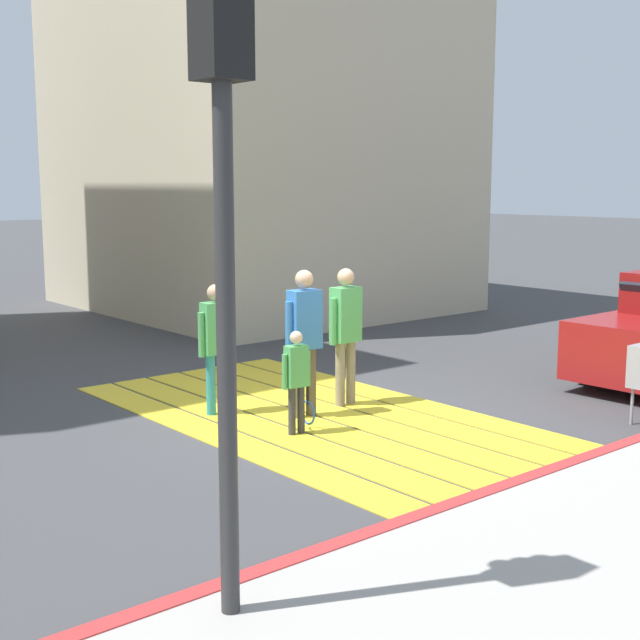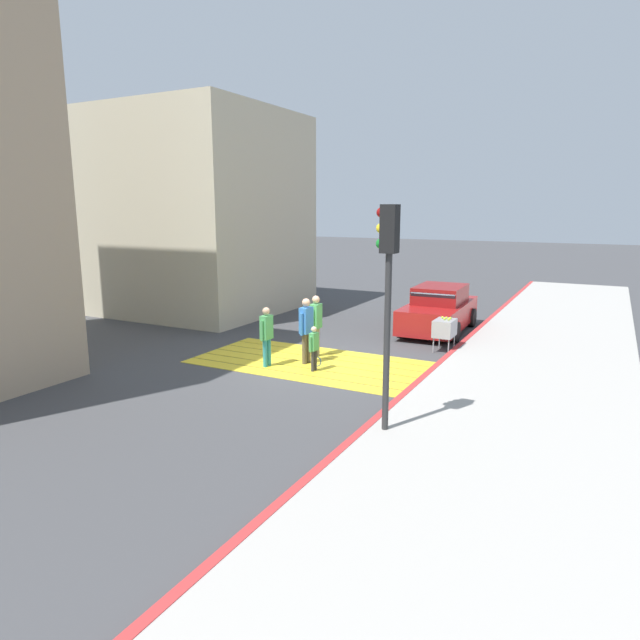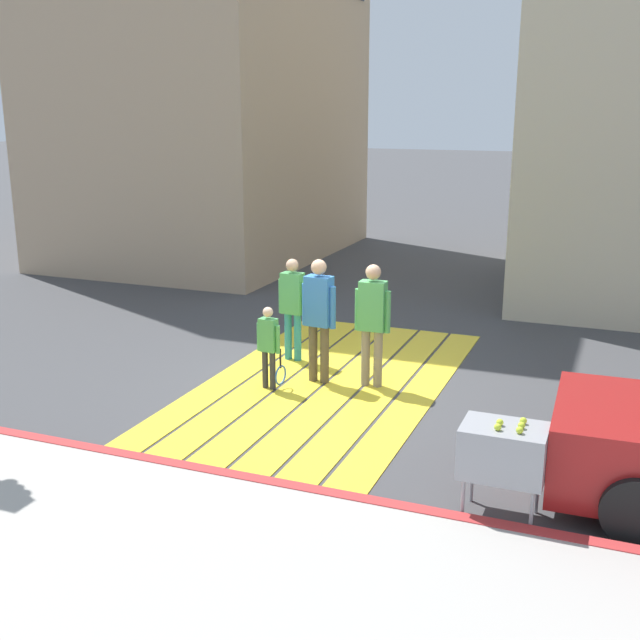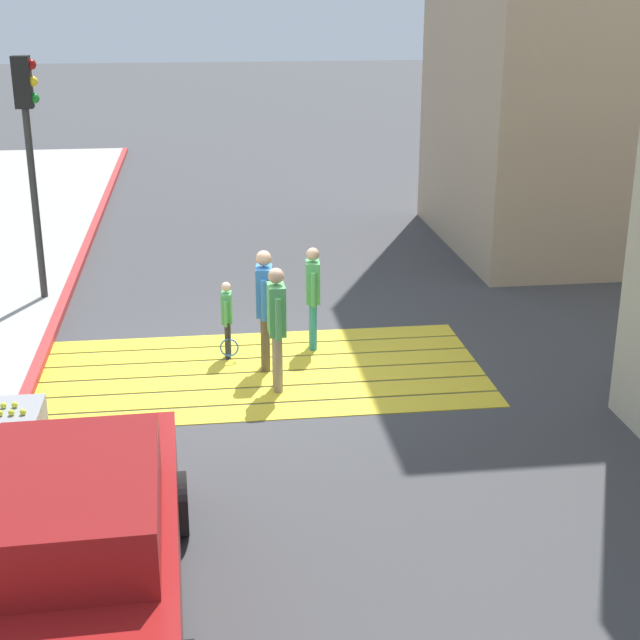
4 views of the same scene
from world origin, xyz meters
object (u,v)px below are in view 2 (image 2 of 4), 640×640
traffic_light_corner (387,274)px  pedestrian_adult_trailing (267,332)px  pedestrian_adult_lead (316,321)px  tennis_ball_cart (445,328)px  pedestrian_adult_side (306,326)px  car_parked_near_curb (439,310)px  pedestrian_child_with_racket (314,346)px

traffic_light_corner → pedestrian_adult_trailing: 5.65m
traffic_light_corner → pedestrian_adult_lead: (3.75, -4.32, -2.01)m
pedestrian_adult_lead → pedestrian_adult_trailing: 1.66m
traffic_light_corner → tennis_ball_cart: size_ratio=4.17×
pedestrian_adult_side → traffic_light_corner: bearing=135.6°
traffic_light_corner → pedestrian_adult_lead: traffic_light_corner is taller
car_parked_near_curb → pedestrian_adult_trailing: pedestrian_adult_trailing is taller
car_parked_near_curb → pedestrian_child_with_racket: car_parked_near_curb is taller
pedestrian_child_with_racket → pedestrian_adult_trailing: bearing=9.4°
pedestrian_child_with_racket → pedestrian_adult_side: bearing=-45.3°
pedestrian_adult_lead → pedestrian_adult_side: (-0.11, 0.76, 0.02)m
car_parked_near_curb → pedestrian_adult_side: bearing=69.9°
car_parked_near_curb → pedestrian_adult_side: 6.00m
pedestrian_adult_trailing → traffic_light_corner: bearing=147.6°
tennis_ball_cart → pedestrian_adult_trailing: size_ratio=0.63×
car_parked_near_curb → pedestrian_adult_side: size_ratio=2.41×
car_parked_near_curb → traffic_light_corner: traffic_light_corner is taller
pedestrian_child_with_racket → car_parked_near_curb: bearing=-104.0°
car_parked_near_curb → tennis_ball_cart: 2.71m
pedestrian_adult_side → pedestrian_child_with_racket: bearing=134.7°
pedestrian_adult_side → pedestrian_adult_trailing: bearing=43.6°
traffic_light_corner → pedestrian_child_with_racket: traffic_light_corner is taller
pedestrian_adult_lead → pedestrian_child_with_racket: bearing=116.2°
pedestrian_adult_trailing → pedestrian_adult_lead: bearing=-114.2°
pedestrian_adult_trailing → pedestrian_adult_side: 1.09m
tennis_ball_cart → pedestrian_adult_trailing: pedestrian_adult_trailing is taller
tennis_ball_cart → pedestrian_adult_lead: 3.86m
traffic_light_corner → pedestrian_adult_lead: size_ratio=2.40×
car_parked_near_curb → pedestrian_adult_side: pedestrian_adult_side is taller
tennis_ball_cart → pedestrian_adult_side: (2.96, 3.07, 0.35)m
traffic_light_corner → pedestrian_child_with_racket: (3.11, -3.03, -2.37)m
tennis_ball_cart → car_parked_near_curb: bearing=-70.6°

